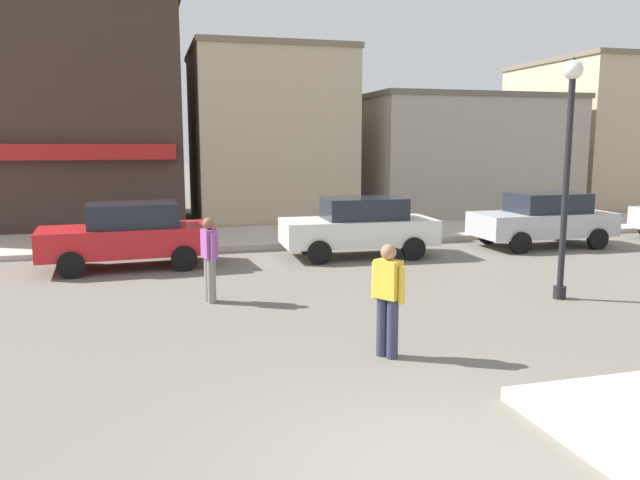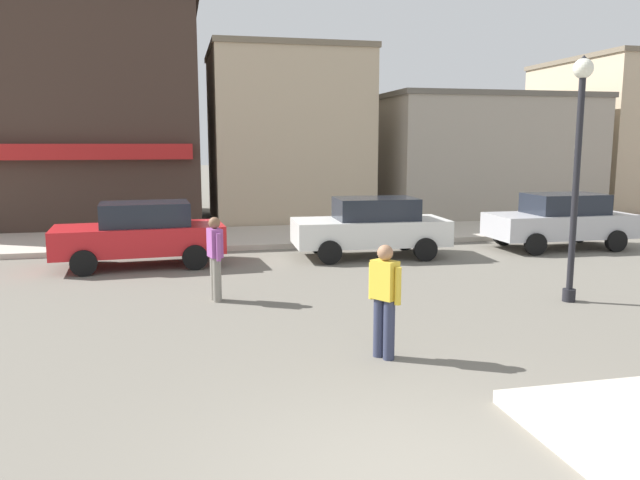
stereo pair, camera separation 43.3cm
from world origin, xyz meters
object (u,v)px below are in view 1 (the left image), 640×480
Objects in this scene: parked_car_nearest at (128,234)px; parked_car_third at (543,219)px; lamp_post at (569,144)px; parked_car_second at (359,226)px; pedestrian_crossing_far at (209,257)px; pedestrian_crossing_near at (388,297)px.

parked_car_nearest is 1.03× the size of parked_car_third.
parked_car_third is at bearing 0.09° from parked_car_nearest.
parked_car_second is (-2.26, 5.34, -2.15)m from lamp_post.
parked_car_second is at bearing 112.95° from lamp_post.
pedestrian_crossing_far is (1.56, -3.84, 0.06)m from parked_car_nearest.
lamp_post is at bearing -67.05° from parked_car_second.
parked_car_third is (5.63, 0.06, 0.00)m from parked_car_second.
parked_car_nearest is (-8.10, 5.38, -2.15)m from lamp_post.
parked_car_nearest is 4.15m from pedestrian_crossing_far.
parked_car_nearest is at bearing 179.55° from parked_car_second.
parked_car_third is at bearing 44.23° from pedestrian_crossing_near.
parked_car_third is at bearing 57.99° from lamp_post.
parked_car_nearest is 8.43m from pedestrian_crossing_near.
lamp_post reaches higher than parked_car_nearest.
parked_car_nearest is 2.55× the size of pedestrian_crossing_far.
parked_car_nearest is 1.01× the size of parked_car_second.
parked_car_third is (11.48, 0.02, 0.00)m from parked_car_nearest.
lamp_post is 5.39m from pedestrian_crossing_near.
lamp_post is 6.72m from parked_car_third.
parked_car_third is 10.64m from pedestrian_crossing_far.
parked_car_nearest is 5.84m from parked_car_second.
parked_car_second is 5.63m from parked_car_third.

